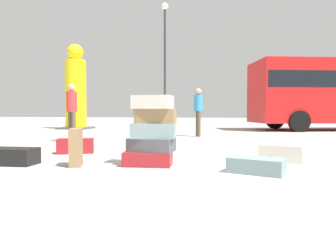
{
  "coord_description": "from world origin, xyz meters",
  "views": [
    {
      "loc": [
        0.78,
        -4.42,
        0.85
      ],
      "look_at": [
        -0.39,
        2.02,
        0.54
      ],
      "focal_mm": 32.87,
      "sensor_mm": 36.0,
      "label": 1
    }
  ],
  "objects_px": {
    "suitcase_maroon_behind_tower": "(76,146)",
    "person_tourist_with_camera": "(72,107)",
    "suitcase_black_foreground_far": "(12,156)",
    "suitcase_tower": "(152,133)",
    "suitcase_brown_left_side": "(76,147)",
    "yellow_dummy_statue": "(76,91)",
    "suitcase_cream_right_side": "(280,153)",
    "person_bearded_onlooker": "(198,108)",
    "suitcase_slate_foreground_near": "(256,165)",
    "lamp_post": "(165,47)"
  },
  "relations": [
    {
      "from": "suitcase_maroon_behind_tower",
      "to": "person_bearded_onlooker",
      "type": "xyz_separation_m",
      "value": [
        2.11,
        4.75,
        0.84
      ]
    },
    {
      "from": "suitcase_cream_right_side",
      "to": "lamp_post",
      "type": "height_order",
      "value": "lamp_post"
    },
    {
      "from": "suitcase_slate_foreground_near",
      "to": "yellow_dummy_statue",
      "type": "bearing_deg",
      "value": 148.44
    },
    {
      "from": "suitcase_tower",
      "to": "suitcase_maroon_behind_tower",
      "type": "height_order",
      "value": "suitcase_tower"
    },
    {
      "from": "person_bearded_onlooker",
      "to": "suitcase_tower",
      "type": "bearing_deg",
      "value": -21.08
    },
    {
      "from": "suitcase_cream_right_side",
      "to": "lamp_post",
      "type": "relative_size",
      "value": 0.11
    },
    {
      "from": "suitcase_cream_right_side",
      "to": "yellow_dummy_statue",
      "type": "bearing_deg",
      "value": 146.42
    },
    {
      "from": "suitcase_tower",
      "to": "suitcase_maroon_behind_tower",
      "type": "bearing_deg",
      "value": 149.82
    },
    {
      "from": "suitcase_black_foreground_far",
      "to": "lamp_post",
      "type": "bearing_deg",
      "value": 86.31
    },
    {
      "from": "suitcase_black_foreground_far",
      "to": "yellow_dummy_statue",
      "type": "bearing_deg",
      "value": 109.41
    },
    {
      "from": "suitcase_black_foreground_far",
      "to": "suitcase_brown_left_side",
      "type": "distance_m",
      "value": 1.09
    },
    {
      "from": "suitcase_black_foreground_far",
      "to": "yellow_dummy_statue",
      "type": "distance_m",
      "value": 10.69
    },
    {
      "from": "suitcase_maroon_behind_tower",
      "to": "lamp_post",
      "type": "xyz_separation_m",
      "value": [
        -0.07,
        10.01,
        4.04
      ]
    },
    {
      "from": "suitcase_brown_left_side",
      "to": "yellow_dummy_statue",
      "type": "distance_m",
      "value": 11.05
    },
    {
      "from": "suitcase_slate_foreground_near",
      "to": "suitcase_brown_left_side",
      "type": "height_order",
      "value": "suitcase_brown_left_side"
    },
    {
      "from": "suitcase_black_foreground_far",
      "to": "lamp_post",
      "type": "relative_size",
      "value": 0.12
    },
    {
      "from": "suitcase_brown_left_side",
      "to": "yellow_dummy_statue",
      "type": "xyz_separation_m",
      "value": [
        -4.97,
        9.75,
        1.56
      ]
    },
    {
      "from": "suitcase_slate_foreground_near",
      "to": "lamp_post",
      "type": "relative_size",
      "value": 0.11
    },
    {
      "from": "suitcase_slate_foreground_near",
      "to": "suitcase_black_foreground_far",
      "type": "distance_m",
      "value": 3.78
    },
    {
      "from": "suitcase_brown_left_side",
      "to": "person_bearded_onlooker",
      "type": "height_order",
      "value": "person_bearded_onlooker"
    },
    {
      "from": "suitcase_cream_right_side",
      "to": "suitcase_maroon_behind_tower",
      "type": "bearing_deg",
      "value": -171.84
    },
    {
      "from": "suitcase_tower",
      "to": "yellow_dummy_statue",
      "type": "bearing_deg",
      "value": 122.89
    },
    {
      "from": "suitcase_black_foreground_far",
      "to": "suitcase_brown_left_side",
      "type": "height_order",
      "value": "suitcase_brown_left_side"
    },
    {
      "from": "person_bearded_onlooker",
      "to": "yellow_dummy_statue",
      "type": "bearing_deg",
      "value": -138.33
    },
    {
      "from": "yellow_dummy_statue",
      "to": "lamp_post",
      "type": "distance_m",
      "value": 5.06
    },
    {
      "from": "suitcase_tower",
      "to": "suitcase_slate_foreground_near",
      "type": "height_order",
      "value": "suitcase_tower"
    },
    {
      "from": "suitcase_brown_left_side",
      "to": "lamp_post",
      "type": "xyz_separation_m",
      "value": [
        -0.79,
        11.38,
        3.89
      ]
    },
    {
      "from": "suitcase_black_foreground_far",
      "to": "suitcase_tower",
      "type": "bearing_deg",
      "value": 6.85
    },
    {
      "from": "suitcase_maroon_behind_tower",
      "to": "person_tourist_with_camera",
      "type": "distance_m",
      "value": 2.74
    },
    {
      "from": "suitcase_cream_right_side",
      "to": "suitcase_tower",
      "type": "bearing_deg",
      "value": -147.25
    },
    {
      "from": "suitcase_tower",
      "to": "suitcase_brown_left_side",
      "type": "xyz_separation_m",
      "value": [
        -1.15,
        -0.3,
        -0.21
      ]
    },
    {
      "from": "suitcase_slate_foreground_near",
      "to": "person_bearded_onlooker",
      "type": "height_order",
      "value": "person_bearded_onlooker"
    },
    {
      "from": "suitcase_maroon_behind_tower",
      "to": "yellow_dummy_statue",
      "type": "distance_m",
      "value": 9.54
    },
    {
      "from": "lamp_post",
      "to": "suitcase_tower",
      "type": "bearing_deg",
      "value": -80.12
    },
    {
      "from": "suitcase_cream_right_side",
      "to": "suitcase_slate_foreground_near",
      "type": "height_order",
      "value": "suitcase_cream_right_side"
    },
    {
      "from": "person_bearded_onlooker",
      "to": "person_tourist_with_camera",
      "type": "height_order",
      "value": "person_bearded_onlooker"
    },
    {
      "from": "suitcase_brown_left_side",
      "to": "lamp_post",
      "type": "height_order",
      "value": "lamp_post"
    },
    {
      "from": "person_tourist_with_camera",
      "to": "lamp_post",
      "type": "bearing_deg",
      "value": 118.67
    },
    {
      "from": "suitcase_slate_foreground_near",
      "to": "person_tourist_with_camera",
      "type": "height_order",
      "value": "person_tourist_with_camera"
    },
    {
      "from": "person_tourist_with_camera",
      "to": "yellow_dummy_statue",
      "type": "relative_size",
      "value": 0.39
    },
    {
      "from": "suitcase_tower",
      "to": "lamp_post",
      "type": "distance_m",
      "value": 11.84
    },
    {
      "from": "suitcase_cream_right_side",
      "to": "person_bearded_onlooker",
      "type": "height_order",
      "value": "person_bearded_onlooker"
    },
    {
      "from": "person_bearded_onlooker",
      "to": "suitcase_brown_left_side",
      "type": "bearing_deg",
      "value": -31.46
    },
    {
      "from": "suitcase_tower",
      "to": "suitcase_maroon_behind_tower",
      "type": "distance_m",
      "value": 2.18
    },
    {
      "from": "person_tourist_with_camera",
      "to": "suitcase_maroon_behind_tower",
      "type": "bearing_deg",
      "value": -23.39
    },
    {
      "from": "suitcase_slate_foreground_near",
      "to": "person_tourist_with_camera",
      "type": "xyz_separation_m",
      "value": [
        -4.69,
        3.71,
        0.87
      ]
    },
    {
      "from": "suitcase_tower",
      "to": "person_bearded_onlooker",
      "type": "height_order",
      "value": "person_bearded_onlooker"
    },
    {
      "from": "suitcase_maroon_behind_tower",
      "to": "suitcase_slate_foreground_near",
      "type": "bearing_deg",
      "value": -43.71
    },
    {
      "from": "suitcase_tower",
      "to": "suitcase_cream_right_side",
      "type": "bearing_deg",
      "value": 19.5
    },
    {
      "from": "suitcase_black_foreground_far",
      "to": "yellow_dummy_statue",
      "type": "relative_size",
      "value": 0.18
    }
  ]
}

